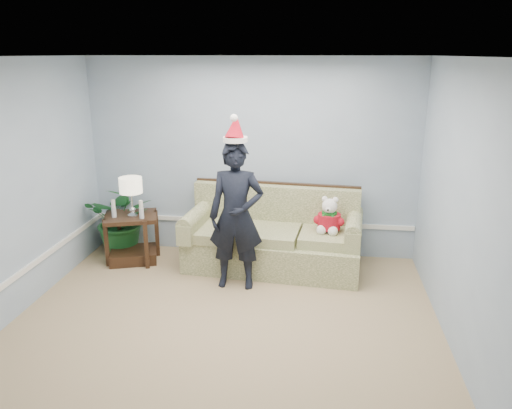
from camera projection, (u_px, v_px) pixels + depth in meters
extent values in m
cube|color=tan|center=(215.00, 349.00, 4.82)|extent=(4.50, 5.00, 0.02)
cube|color=white|center=(207.00, 56.00, 4.03)|extent=(4.50, 5.00, 0.02)
cube|color=#A0B7CC|center=(251.00, 159.00, 6.80)|extent=(4.50, 0.02, 2.70)
cube|color=#A0B7CC|center=(80.00, 404.00, 2.04)|extent=(4.50, 0.02, 2.70)
cube|color=#A0B7CC|center=(478.00, 226.00, 4.14)|extent=(0.02, 5.00, 2.70)
cube|color=white|center=(251.00, 221.00, 7.04)|extent=(4.48, 0.03, 0.06)
cube|color=#4D5D2C|center=(273.00, 252.00, 6.57)|extent=(2.33, 1.16, 0.43)
cube|color=#4D5D2C|center=(220.00, 231.00, 6.53)|extent=(0.73, 0.83, 0.13)
cube|color=#4D5D2C|center=(273.00, 234.00, 6.44)|extent=(0.73, 0.83, 0.13)
cube|color=#4D5D2C|center=(327.00, 236.00, 6.35)|extent=(0.73, 0.83, 0.13)
cube|color=#4D5D2C|center=(276.00, 207.00, 6.77)|extent=(2.26, 0.41, 0.60)
cube|color=black|center=(277.00, 184.00, 6.75)|extent=(2.25, 0.26, 0.05)
cube|color=#4D5D2C|center=(196.00, 224.00, 6.60)|extent=(0.28, 0.98, 0.26)
cube|color=#4D5D2C|center=(354.00, 231.00, 6.34)|extent=(0.28, 0.98, 0.26)
cube|color=#3A2015|center=(131.00, 217.00, 6.67)|extent=(0.82, 0.75, 0.05)
cube|color=#3A2015|center=(134.00, 255.00, 6.83)|extent=(0.74, 0.67, 0.15)
cube|color=#3A2015|center=(107.00, 243.00, 6.59)|extent=(0.07, 0.07, 0.65)
cube|color=#3A2015|center=(146.00, 245.00, 6.52)|extent=(0.07, 0.07, 0.65)
cube|color=#3A2015|center=(119.00, 232.00, 7.00)|extent=(0.07, 0.07, 0.65)
cube|color=#3A2015|center=(157.00, 233.00, 6.93)|extent=(0.07, 0.07, 0.65)
cylinder|color=silver|center=(133.00, 215.00, 6.60)|extent=(0.14, 0.14, 0.03)
sphere|color=silver|center=(132.00, 210.00, 6.58)|extent=(0.08, 0.08, 0.08)
cylinder|color=silver|center=(132.00, 200.00, 6.54)|extent=(0.02, 0.02, 0.30)
cylinder|color=#F6ECC7|center=(131.00, 185.00, 6.48)|extent=(0.30, 0.30, 0.21)
cylinder|color=silver|center=(114.00, 212.00, 6.56)|extent=(0.06, 0.06, 0.13)
cylinder|color=white|center=(113.00, 204.00, 6.52)|extent=(0.05, 0.05, 0.11)
cylinder|color=silver|center=(142.00, 214.00, 6.51)|extent=(0.06, 0.06, 0.13)
cylinder|color=white|center=(141.00, 205.00, 6.48)|extent=(0.05, 0.05, 0.11)
imported|color=#1B5B27|center=(123.00, 219.00, 6.98)|extent=(1.01, 0.90, 1.02)
imported|color=black|center=(236.00, 216.00, 5.87)|extent=(0.66, 0.44, 1.78)
cylinder|color=white|center=(235.00, 139.00, 5.61)|extent=(0.32, 0.32, 0.05)
cone|color=red|center=(236.00, 127.00, 5.59)|extent=(0.28, 0.34, 0.33)
sphere|color=white|center=(234.00, 118.00, 5.47)|extent=(0.09, 0.09, 0.09)
sphere|color=white|center=(329.00, 221.00, 6.31)|extent=(0.27, 0.27, 0.27)
cylinder|color=red|center=(329.00, 221.00, 6.31)|extent=(0.34, 0.34, 0.19)
cylinder|color=#17681F|center=(329.00, 213.00, 6.28)|extent=(0.22, 0.22, 0.03)
sphere|color=white|center=(323.00, 230.00, 6.22)|extent=(0.12, 0.12, 0.12)
sphere|color=white|center=(335.00, 231.00, 6.20)|extent=(0.12, 0.12, 0.12)
sphere|color=white|center=(330.00, 206.00, 6.24)|extent=(0.19, 0.19, 0.19)
sphere|color=black|center=(330.00, 210.00, 6.13)|extent=(0.03, 0.03, 0.03)
sphere|color=white|center=(325.00, 199.00, 6.23)|extent=(0.07, 0.07, 0.07)
sphere|color=white|center=(336.00, 200.00, 6.21)|extent=(0.07, 0.07, 0.07)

